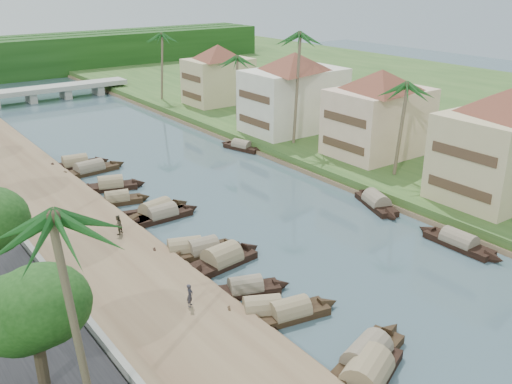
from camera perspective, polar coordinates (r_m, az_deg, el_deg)
ground at (r=46.39m, az=7.76°, el=-6.03°), size 220.00×220.00×0.00m
left_bank at (r=55.03m, az=-19.65°, el=-2.17°), size 10.00×180.00×0.80m
right_bank at (r=71.88m, az=7.81°, el=4.45°), size 16.00×180.00×1.20m
retaining_wall at (r=53.83m, az=-24.01°, el=-2.23°), size 0.40×180.00×1.10m
far_right_fill at (r=100.51m, az=23.42°, el=7.70°), size 60.00×220.00×1.15m
treeline at (r=133.62m, az=-23.86°, el=12.11°), size 120.00×14.00×8.00m
bridge at (r=107.15m, az=-20.10°, el=9.53°), size 28.00×4.00×2.40m
building_near at (r=57.26m, az=23.47°, el=4.56°), size 14.85×14.85×10.20m
building_mid at (r=67.17m, az=12.22°, el=7.87°), size 14.11×14.11×9.70m
building_far at (r=76.26m, az=3.83°, el=10.05°), size 15.59×15.59×10.20m
building_distant at (r=92.84m, az=-3.79°, el=11.74°), size 12.62×12.62×9.20m
sampan_0 at (r=34.57m, az=10.99°, el=-15.94°), size 8.91×4.24×2.30m
sampan_1 at (r=33.30m, az=11.01°, el=-17.59°), size 8.71×5.20×2.52m
sampan_2 at (r=37.81m, az=3.36°, el=-11.97°), size 7.63×2.91×2.00m
sampan_3 at (r=40.29m, az=-1.05°, el=-9.67°), size 6.79×3.59×1.87m
sampan_4 at (r=37.96m, az=0.64°, el=-11.78°), size 7.09×4.61×2.06m
sampan_5 at (r=44.07m, az=-3.40°, el=-6.79°), size 7.93×2.82×2.45m
sampan_6 at (r=45.66m, az=-5.31°, el=-5.81°), size 6.94×2.45×2.06m
sampan_7 at (r=45.80m, az=-7.11°, el=-5.80°), size 7.84×4.22×2.09m
sampan_8 at (r=53.08m, az=-9.92°, el=-2.03°), size 8.05×3.49×2.40m
sampan_9 at (r=52.45m, az=-9.39°, el=-2.31°), size 7.79×1.74×2.00m
sampan_10 at (r=56.80m, az=-13.71°, el=-0.77°), size 6.72×3.05×1.87m
sampan_11 at (r=60.74m, az=-14.32°, el=0.63°), size 7.46×3.80×2.12m
sampan_12 at (r=66.22m, az=-16.31°, el=2.14°), size 9.07×2.40×2.14m
sampan_13 at (r=68.72m, az=-17.62°, el=2.68°), size 8.15×2.80×2.19m
sampan_14 at (r=49.54m, az=19.60°, el=-4.78°), size 1.79×8.21×2.01m
sampan_15 at (r=55.68m, az=11.93°, el=-1.06°), size 4.27×8.06×2.15m
sampan_16 at (r=72.19m, az=-1.41°, el=4.55°), size 3.22×7.18×1.79m
canoe_1 at (r=37.84m, az=2.39°, el=-12.48°), size 4.46×2.60×0.74m
canoe_2 at (r=54.27m, az=-12.28°, el=-2.05°), size 4.74×1.77×0.68m
palm_1 at (r=59.30m, az=14.52°, el=10.13°), size 3.20×3.20×10.93m
palm_2 at (r=68.77m, az=4.12°, el=15.19°), size 3.20×3.20×14.65m
palm_3 at (r=80.95m, az=-1.96°, el=13.18°), size 3.20×3.20×10.35m
palm_4 at (r=24.06m, az=-18.52°, el=-2.56°), size 3.20×3.20×12.24m
palm_7 at (r=96.13m, az=-9.68°, el=15.12°), size 3.20×3.20×11.98m
tree_1 at (r=29.80m, az=-21.46°, el=-10.89°), size 4.72×4.72×6.59m
tree_6 at (r=80.04m, az=6.30°, el=10.39°), size 4.06×4.06×6.82m
person_near at (r=37.54m, az=-6.63°, el=-10.22°), size 0.68×0.67×1.59m
person_far at (r=48.28m, az=-13.64°, el=-3.20°), size 1.00×0.95×1.64m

